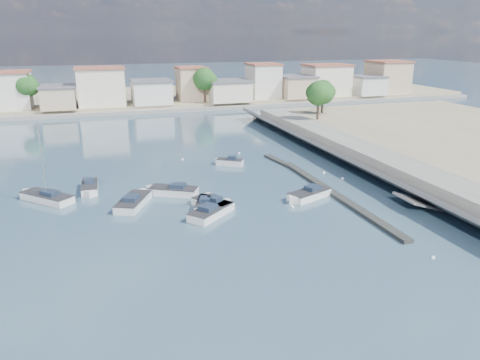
% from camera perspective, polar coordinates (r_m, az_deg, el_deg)
% --- Properties ---
extents(ground, '(400.00, 400.00, 0.00)m').
position_cam_1_polar(ground, '(76.95, -4.10, 4.72)').
color(ground, '#2F475E').
rests_on(ground, ground).
extents(seawall_walkway, '(5.00, 90.00, 1.80)m').
position_cam_1_polar(seawall_walkway, '(60.63, 19.63, 1.05)').
color(seawall_walkway, slate).
rests_on(seawall_walkway, ground).
extents(breakwater, '(2.00, 31.02, 0.35)m').
position_cam_1_polar(breakwater, '(54.48, 9.96, -0.78)').
color(breakwater, black).
rests_on(breakwater, ground).
extents(far_shore_land, '(160.00, 40.00, 1.40)m').
position_cam_1_polar(far_shore_land, '(127.23, -9.81, 9.95)').
color(far_shore_land, gray).
rests_on(far_shore_land, ground).
extents(far_shore_quay, '(160.00, 2.50, 0.80)m').
position_cam_1_polar(far_shore_quay, '(106.73, -8.14, 8.43)').
color(far_shore_quay, slate).
rests_on(far_shore_quay, ground).
extents(far_town, '(113.01, 12.80, 8.35)m').
position_cam_1_polar(far_town, '(114.09, -3.36, 11.46)').
color(far_town, beige).
rests_on(far_town, far_shore_land).
extents(shore_trees, '(74.56, 38.32, 7.92)m').
position_cam_1_polar(shore_trees, '(104.89, -3.42, 11.62)').
color(shore_trees, '#38281E').
rests_on(shore_trees, ground).
extents(motorboat_a, '(3.71, 4.53, 1.48)m').
position_cam_1_polar(motorboat_a, '(47.90, -3.66, -2.88)').
color(motorboat_a, silver).
rests_on(motorboat_a, ground).
extents(motorboat_b, '(3.13, 4.72, 1.48)m').
position_cam_1_polar(motorboat_b, '(47.91, -4.17, -2.89)').
color(motorboat_b, silver).
rests_on(motorboat_b, ground).
extents(motorboat_c, '(5.64, 4.31, 1.48)m').
position_cam_1_polar(motorboat_c, '(52.07, -8.39, -1.33)').
color(motorboat_c, silver).
rests_on(motorboat_c, ground).
extents(motorboat_d, '(5.55, 3.84, 1.48)m').
position_cam_1_polar(motorboat_d, '(50.71, 8.23, -1.85)').
color(motorboat_d, silver).
rests_on(motorboat_d, ground).
extents(motorboat_e, '(4.38, 6.05, 1.48)m').
position_cam_1_polar(motorboat_e, '(49.64, -12.76, -2.55)').
color(motorboat_e, silver).
rests_on(motorboat_e, ground).
extents(motorboat_f, '(3.68, 3.07, 1.48)m').
position_cam_1_polar(motorboat_f, '(62.94, -1.41, 2.19)').
color(motorboat_f, silver).
rests_on(motorboat_f, ground).
extents(motorboat_g, '(1.90, 5.09, 1.48)m').
position_cam_1_polar(motorboat_g, '(55.09, -17.84, -0.95)').
color(motorboat_g, silver).
rests_on(motorboat_g, ground).
extents(motorboat_h, '(5.37, 5.04, 1.48)m').
position_cam_1_polar(motorboat_h, '(45.87, -3.31, -3.82)').
color(motorboat_h, silver).
rests_on(motorboat_h, ground).
extents(sailboat, '(5.74, 5.85, 9.00)m').
position_cam_1_polar(sailboat, '(53.69, -22.67, -1.93)').
color(sailboat, silver).
rests_on(sailboat, ground).
extents(mooring_buoys, '(17.20, 36.78, 0.34)m').
position_cam_1_polar(mooring_buoys, '(56.14, 6.06, -0.19)').
color(mooring_buoys, white).
rests_on(mooring_buoys, ground).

